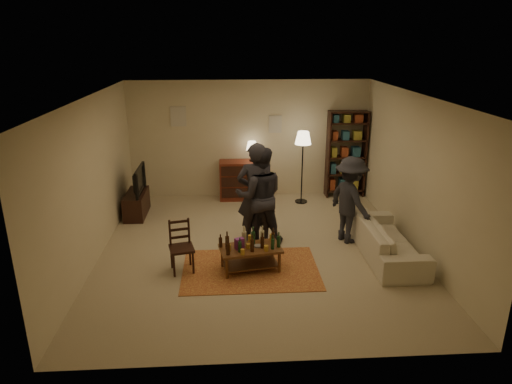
{
  "coord_description": "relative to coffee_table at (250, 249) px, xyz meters",
  "views": [
    {
      "loc": [
        -0.5,
        -7.38,
        3.61
      ],
      "look_at": [
        -0.02,
        0.1,
        1.05
      ],
      "focal_mm": 32.0,
      "sensor_mm": 36.0,
      "label": 1
    }
  ],
  "objects": [
    {
      "name": "floor_lamp",
      "position": [
        1.33,
        3.13,
        1.01
      ],
      "size": [
        0.36,
        0.36,
        1.64
      ],
      "color": "black",
      "rests_on": "ground"
    },
    {
      "name": "dresser",
      "position": [
        -0.02,
        3.47,
        0.1
      ],
      "size": [
        1.0,
        0.5,
        1.36
      ],
      "color": "maroon",
      "rests_on": "ground"
    },
    {
      "name": "coffee_table",
      "position": [
        0.0,
        0.0,
        0.0
      ],
      "size": [
        1.05,
        0.69,
        0.74
      ],
      "rotation": [
        0.0,
        0.0,
        0.18
      ],
      "color": "brown",
      "rests_on": "ground"
    },
    {
      "name": "floor",
      "position": [
        0.17,
        0.75,
        -0.37
      ],
      "size": [
        6.0,
        6.0,
        0.0
      ],
      "primitive_type": "plane",
      "color": "#C6B793",
      "rests_on": "ground"
    },
    {
      "name": "bookshelf",
      "position": [
        2.42,
        3.53,
        0.66
      ],
      "size": [
        0.9,
        0.34,
        2.02
      ],
      "color": "black",
      "rests_on": "ground"
    },
    {
      "name": "tv_stand",
      "position": [
        -2.27,
        2.55,
        0.01
      ],
      "size": [
        0.4,
        1.0,
        1.06
      ],
      "color": "black",
      "rests_on": "ground"
    },
    {
      "name": "sofa",
      "position": [
        2.37,
        0.35,
        -0.07
      ],
      "size": [
        0.81,
        2.08,
        0.61
      ],
      "primitive_type": "imported",
      "rotation": [
        0.0,
        0.0,
        1.57
      ],
      "color": "beige",
      "rests_on": "ground"
    },
    {
      "name": "room_shell",
      "position": [
        -0.48,
        3.73,
        1.44
      ],
      "size": [
        6.0,
        6.0,
        6.0
      ],
      "color": "beige",
      "rests_on": "ground"
    },
    {
      "name": "person_left",
      "position": [
        0.16,
        1.02,
        0.57
      ],
      "size": [
        0.71,
        0.49,
        1.89
      ],
      "primitive_type": "imported",
      "rotation": [
        0.0,
        0.0,
        3.08
      ],
      "color": "#232229",
      "rests_on": "ground"
    },
    {
      "name": "person_right",
      "position": [
        0.22,
        1.04,
        0.53
      ],
      "size": [
        0.88,
        0.69,
        1.81
      ],
      "primitive_type": "imported",
      "rotation": [
        0.0,
        0.0,
        3.15
      ],
      "color": "#27272F",
      "rests_on": "ground"
    },
    {
      "name": "person_by_sofa",
      "position": [
        1.87,
        1.01,
        0.43
      ],
      "size": [
        0.96,
        1.19,
        1.6
      ],
      "primitive_type": "imported",
      "rotation": [
        0.0,
        0.0,
        1.98
      ],
      "color": "#25262D",
      "rests_on": "ground"
    },
    {
      "name": "rug",
      "position": [
        0.0,
        -0.0,
        -0.37
      ],
      "size": [
        2.2,
        1.5,
        0.01
      ],
      "primitive_type": "cube",
      "color": "#983321",
      "rests_on": "ground"
    },
    {
      "name": "dining_chair",
      "position": [
        -1.11,
        0.08,
        0.08
      ],
      "size": [
        0.45,
        0.45,
        0.87
      ],
      "rotation": [
        0.0,
        0.0,
        0.23
      ],
      "color": "black",
      "rests_on": "ground"
    }
  ]
}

